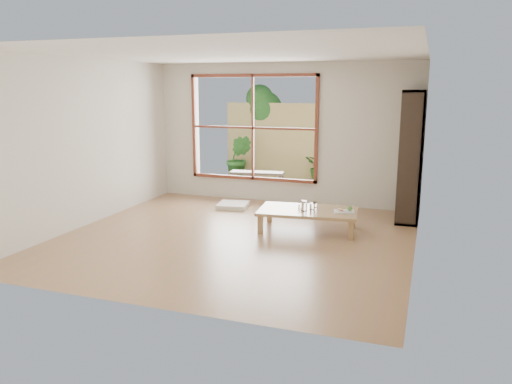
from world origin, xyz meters
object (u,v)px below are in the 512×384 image
low_table (308,212)px  bookshelf (411,156)px  food_tray (345,211)px  garden_bench (257,174)px

low_table → bookshelf: 2.00m
food_tray → garden_bench: food_tray is taller
food_tray → garden_bench: 3.54m
bookshelf → garden_bench: bookshelf is taller
low_table → bookshelf: bookshelf is taller
bookshelf → low_table: bearing=-139.9°
low_table → bookshelf: size_ratio=0.74×
low_table → food_tray: bearing=-2.8°
bookshelf → food_tray: size_ratio=6.38×
low_table → garden_bench: garden_bench is taller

